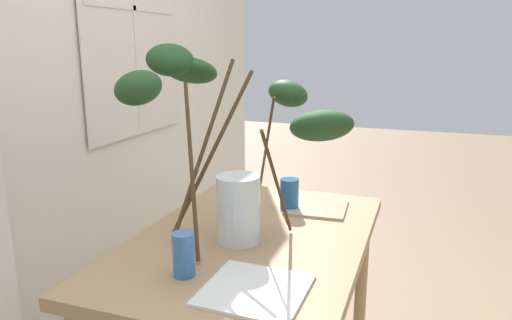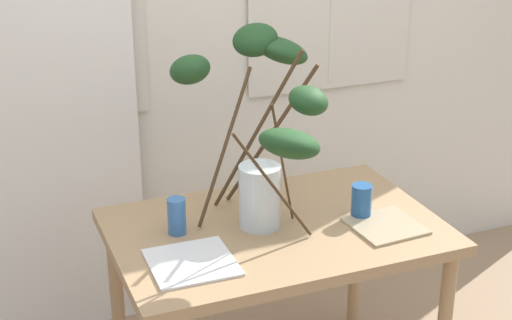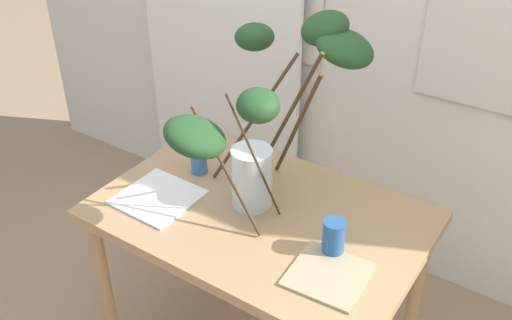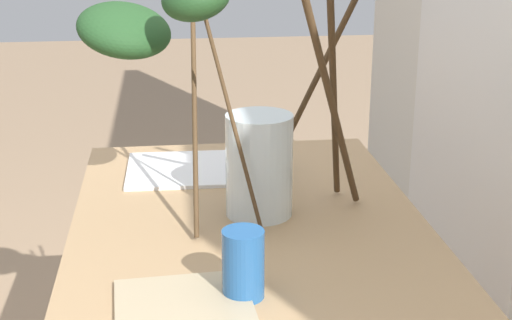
% 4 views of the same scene
% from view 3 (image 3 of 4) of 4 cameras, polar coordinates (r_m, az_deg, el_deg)
% --- Properties ---
extents(curtain_sheer_side, '(0.95, 0.03, 2.41)m').
position_cam_3_polar(curtain_sheer_side, '(2.93, -3.80, 15.20)').
color(curtain_sheer_side, white).
rests_on(curtain_sheer_side, ground).
extents(dining_table, '(1.20, 0.79, 0.78)m').
position_cam_3_polar(dining_table, '(2.19, 0.35, -6.96)').
color(dining_table, tan).
rests_on(dining_table, ground).
extents(vase_with_branches, '(0.63, 0.82, 0.70)m').
position_cam_3_polar(vase_with_branches, '(1.99, 1.56, 5.38)').
color(vase_with_branches, silver).
rests_on(vase_with_branches, dining_table).
extents(drinking_glass_blue_left, '(0.07, 0.07, 0.13)m').
position_cam_3_polar(drinking_glass_blue_left, '(2.32, -5.70, 0.20)').
color(drinking_glass_blue_left, '#386BAD').
rests_on(drinking_glass_blue_left, dining_table).
extents(drinking_glass_blue_right, '(0.08, 0.08, 0.13)m').
position_cam_3_polar(drinking_glass_blue_right, '(1.94, 7.71, -7.60)').
color(drinking_glass_blue_right, '#235693').
rests_on(drinking_glass_blue_right, dining_table).
extents(plate_square_left, '(0.28, 0.28, 0.01)m').
position_cam_3_polar(plate_square_left, '(2.23, -9.69, -3.66)').
color(plate_square_left, white).
rests_on(plate_square_left, dining_table).
extents(plate_square_right, '(0.26, 0.26, 0.01)m').
position_cam_3_polar(plate_square_right, '(1.89, 7.20, -11.21)').
color(plate_square_right, tan).
rests_on(plate_square_right, dining_table).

